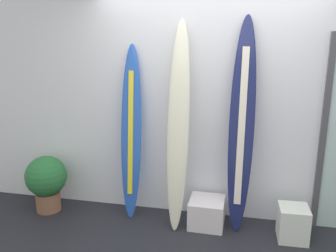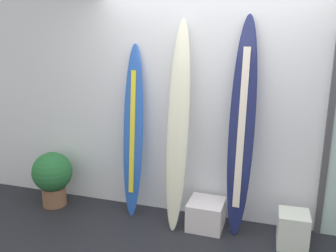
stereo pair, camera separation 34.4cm
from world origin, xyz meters
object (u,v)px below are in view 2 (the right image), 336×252
at_px(display_block_left, 206,214).
at_px(display_block_center, 293,229).
at_px(potted_plant, 53,175).
at_px(surfboard_ivory, 178,129).
at_px(surfboard_navy, 242,130).
at_px(surfboard_cobalt, 133,132).

height_order(display_block_left, display_block_center, display_block_center).
bearing_deg(potted_plant, display_block_center, -0.88).
relative_size(surfboard_ivory, surfboard_navy, 0.98).
height_order(surfboard_cobalt, surfboard_navy, surfboard_navy).
xyz_separation_m(surfboard_ivory, potted_plant, (-1.58, -0.05, -0.71)).
xyz_separation_m(display_block_left, potted_plant, (-1.90, -0.05, 0.24)).
bearing_deg(display_block_center, surfboard_navy, 164.63).
bearing_deg(display_block_left, surfboard_cobalt, 173.87).
distance_m(surfboard_cobalt, potted_plant, 1.19).
relative_size(surfboard_cobalt, surfboard_ivory, 0.89).
relative_size(surfboard_ivory, display_block_center, 6.20).
bearing_deg(surfboard_ivory, display_block_center, -4.11).
relative_size(display_block_left, display_block_center, 1.07).
bearing_deg(surfboard_ivory, surfboard_navy, 5.97).
height_order(surfboard_cobalt, potted_plant, surfboard_cobalt).
relative_size(surfboard_navy, display_block_center, 6.30).
bearing_deg(surfboard_navy, potted_plant, -177.08).
height_order(surfboard_ivory, surfboard_navy, surfboard_navy).
distance_m(surfboard_ivory, potted_plant, 1.73).
xyz_separation_m(surfboard_navy, display_block_left, (-0.33, -0.06, -0.97)).
bearing_deg(potted_plant, display_block_left, 1.54).
bearing_deg(display_block_left, display_block_center, -5.98).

